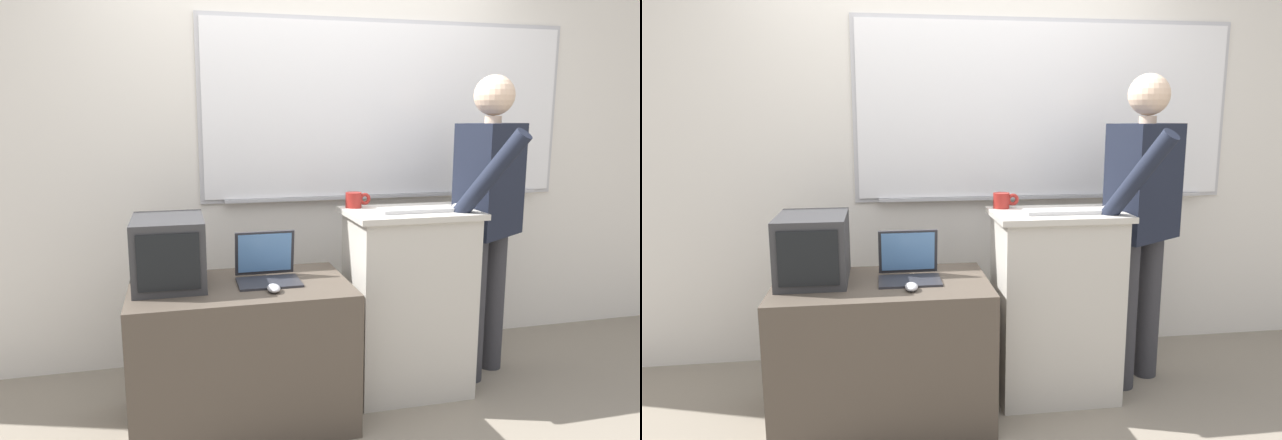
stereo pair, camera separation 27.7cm
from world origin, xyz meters
The scene contains 10 objects.
back_wall centered at (0.03, 1.18, 1.35)m, with size 6.40×0.17×2.69m.
lectern_podium centered at (0.43, 0.46, 0.50)m, with size 0.68×0.45×1.00m.
side_desk centered at (-0.48, 0.36, 0.35)m, with size 1.04×0.62×0.70m.
person_presenter centered at (0.93, 0.54, 0.99)m, with size 0.59×0.71×1.71m.
laptop centered at (-0.34, 0.41, 0.77)m, with size 0.30×0.25×0.23m.
wireless_keyboard centered at (0.44, 0.41, 1.01)m, with size 0.40×0.12×0.02m.
computer_mouse_by_laptop centered at (-0.34, 0.20, 0.71)m, with size 0.06×0.10×0.03m.
computer_mouse_by_keyboard centered at (0.68, 0.41, 1.02)m, with size 0.06×0.10×0.03m.
crt_monitor centered at (-0.80, 0.43, 0.86)m, with size 0.33×0.43×0.33m.
coffee_mug centered at (0.17, 0.62, 1.04)m, with size 0.14×0.09×0.08m.
Camera 1 is at (-0.75, -2.28, 1.49)m, focal length 32.00 mm.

